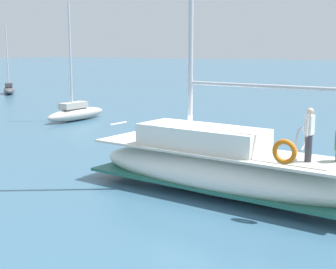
# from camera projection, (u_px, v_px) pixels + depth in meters

# --- Properties ---
(ground_plane) EXTENTS (400.00, 400.00, 0.00)m
(ground_plane) POSITION_uv_depth(u_px,v_px,m) (197.00, 185.00, 16.99)
(ground_plane) COLOR #38607A
(main_sailboat) EXTENTS (3.20, 9.77, 14.21)m
(main_sailboat) POSITION_uv_depth(u_px,v_px,m) (218.00, 166.00, 15.83)
(main_sailboat) COLOR white
(main_sailboat) RESTS_ON ground
(moored_sloop_near) EXTENTS (5.14, 1.36, 7.62)m
(moored_sloop_near) POSITION_uv_depth(u_px,v_px,m) (76.00, 112.00, 32.29)
(moored_sloop_near) COLOR #B7B2A8
(moored_sloop_near) RESTS_ON ground
(moored_sloop_far) EXTENTS (4.04, 4.29, 7.26)m
(moored_sloop_far) POSITION_uv_depth(u_px,v_px,m) (9.00, 89.00, 51.61)
(moored_sloop_far) COLOR #4C4C51
(moored_sloop_far) RESTS_ON ground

